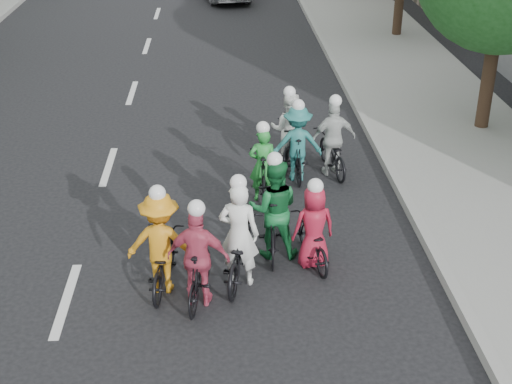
{
  "coord_description": "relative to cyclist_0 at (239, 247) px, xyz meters",
  "views": [
    {
      "loc": [
        2.47,
        -9.3,
        6.47
      ],
      "look_at": [
        3.04,
        1.6,
        1.0
      ],
      "focal_mm": 50.0,
      "sensor_mm": 36.0,
      "label": 1
    }
  ],
  "objects": [
    {
      "name": "cyclist_0",
      "position": [
        0.0,
        0.0,
        0.0
      ],
      "size": [
        1.0,
        1.91,
        1.91
      ],
      "rotation": [
        0.0,
        0.0,
        2.93
      ],
      "color": "black",
      "rests_on": "ground"
    },
    {
      "name": "cyclist_6",
      "position": [
        1.21,
        4.53,
        0.02
      ],
      "size": [
        0.91,
        1.74,
        1.79
      ],
      "rotation": [
        0.0,
        0.0,
        2.93
      ],
      "color": "black",
      "rests_on": "ground"
    },
    {
      "name": "cyclist_1",
      "position": [
        0.61,
        0.79,
        0.11
      ],
      "size": [
        0.91,
        1.9,
        1.91
      ],
      "rotation": [
        0.0,
        0.0,
        3.06
      ],
      "color": "black",
      "rests_on": "ground"
    },
    {
      "name": "sidewalk_right",
      "position": [
        5.29,
        9.55,
        -0.54
      ],
      "size": [
        4.0,
        80.0,
        0.15
      ],
      "primitive_type": "cube",
      "color": "gray",
      "rests_on": "ground"
    },
    {
      "name": "cyclist_3",
      "position": [
        -0.62,
        -0.57,
        0.04
      ],
      "size": [
        1.01,
        1.6,
        1.78
      ],
      "rotation": [
        0.0,
        0.0,
        2.95
      ],
      "color": "black",
      "rests_on": "ground"
    },
    {
      "name": "ground",
      "position": [
        -2.71,
        -0.45,
        -0.61
      ],
      "size": [
        120.0,
        120.0,
        0.0
      ],
      "primitive_type": "plane",
      "color": "black",
      "rests_on": "ground"
    },
    {
      "name": "cyclist_4",
      "position": [
        1.24,
        0.44,
        -0.06
      ],
      "size": [
        0.81,
        1.59,
        1.6
      ],
      "rotation": [
        0.0,
        0.0,
        3.33
      ],
      "color": "black",
      "rests_on": "ground"
    },
    {
      "name": "cyclist_7",
      "position": [
        1.32,
        3.78,
        0.07
      ],
      "size": [
        1.05,
        1.63,
        1.75
      ],
      "rotation": [
        0.0,
        0.0,
        3.16
      ],
      "color": "black",
      "rests_on": "ground"
    },
    {
      "name": "curb_right",
      "position": [
        3.34,
        9.55,
        -0.52
      ],
      "size": [
        0.18,
        80.0,
        0.18
      ],
      "primitive_type": "cube",
      "color": "#999993",
      "rests_on": "ground"
    },
    {
      "name": "cyclist_5",
      "position": [
        0.55,
        2.89,
        -0.03
      ],
      "size": [
        0.55,
        1.64,
        1.65
      ],
      "rotation": [
        0.0,
        0.0,
        3.13
      ],
      "color": "black",
      "rests_on": "ground"
    },
    {
      "name": "cyclist_2",
      "position": [
        -1.21,
        -0.17,
        0.07
      ],
      "size": [
        1.15,
        1.72,
        1.83
      ],
      "rotation": [
        0.0,
        0.0,
        3.02
      ],
      "color": "black",
      "rests_on": "ground"
    },
    {
      "name": "cyclist_8",
      "position": [
        2.1,
        4.0,
        -0.01
      ],
      "size": [
        1.0,
        1.74,
        1.77
      ],
      "rotation": [
        0.0,
        0.0,
        3.31
      ],
      "color": "black",
      "rests_on": "ground"
    }
  ]
}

